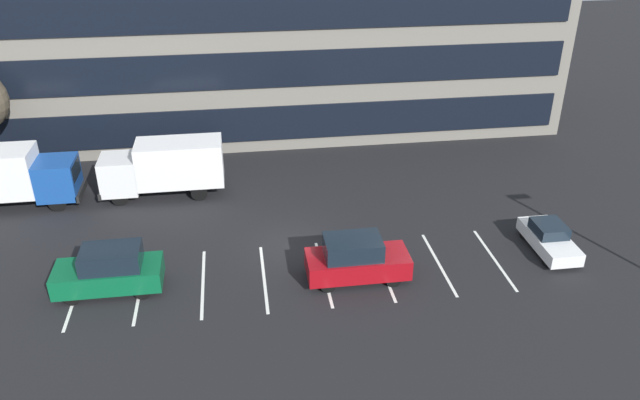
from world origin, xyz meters
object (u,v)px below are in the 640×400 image
box_truck_blue (6,175)px  sedan_white (549,238)px  suv_maroon (356,259)px  suv_forest (109,271)px  box_truck_white (165,166)px

box_truck_blue → sedan_white: box_truck_blue is taller
suv_maroon → suv_forest: (-11.02, 0.66, 0.00)m
box_truck_blue → suv_forest: size_ratio=1.55×
box_truck_blue → sedan_white: 29.00m
box_truck_white → sedan_white: size_ratio=1.78×
box_truck_blue → suv_maroon: size_ratio=1.55×
sedan_white → suv_maroon: bearing=-174.0°
box_truck_white → suv_forest: 9.40m
box_truck_white → suv_forest: size_ratio=1.49×
box_truck_blue → suv_forest: bearing=-53.4°
sedan_white → suv_forest: bearing=-179.0°
box_truck_blue → suv_forest: box_truck_blue is taller
box_truck_white → box_truck_blue: box_truck_blue is taller
box_truck_white → box_truck_blue: bearing=-179.1°
suv_maroon → suv_forest: 11.04m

